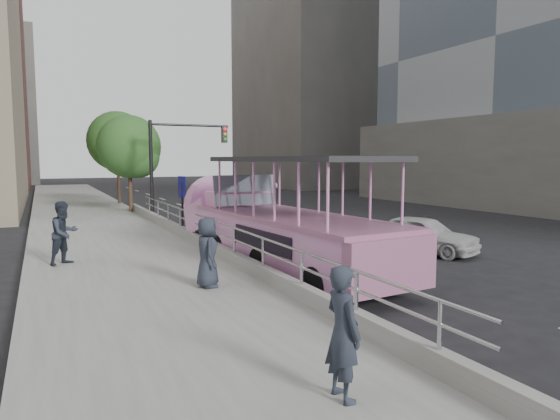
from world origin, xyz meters
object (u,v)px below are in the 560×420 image
object	(u,v)px
traffic_signal	(174,154)
parking_sign	(182,201)
duck_boat	(274,227)
car	(422,234)
pedestrian_near	(343,332)
pedestrian_far	(207,252)
street_tree_far	(119,143)
street_tree_near	(131,149)
pedestrian_mid	(64,233)

from	to	relation	value
traffic_signal	parking_sign	bearing A→B (deg)	-101.45
duck_boat	car	bearing A→B (deg)	-1.50
parking_sign	pedestrian_near	bearing A→B (deg)	-96.83
pedestrian_far	street_tree_far	xyz separation A→B (m)	(1.44, 23.97, 3.19)
pedestrian_far	street_tree_near	distance (m)	18.22
duck_boat	street_tree_near	xyz separation A→B (m)	(-1.62, 15.48, 2.59)
parking_sign	traffic_signal	world-z (taller)	traffic_signal
pedestrian_far	parking_sign	bearing A→B (deg)	-4.54
traffic_signal	street_tree_far	size ratio (longest dim) A/B	0.81
pedestrian_mid	street_tree_near	size ratio (longest dim) A/B	0.31
pedestrian_far	parking_sign	distance (m)	8.34
duck_boat	street_tree_near	world-z (taller)	street_tree_near
pedestrian_far	pedestrian_mid	bearing A→B (deg)	40.73
parking_sign	traffic_signal	distance (m)	6.76
car	traffic_signal	distance (m)	13.74
car	parking_sign	distance (m)	9.11
pedestrian_far	parking_sign	world-z (taller)	parking_sign
duck_boat	street_tree_near	distance (m)	15.77
pedestrian_mid	car	bearing A→B (deg)	-45.63
parking_sign	street_tree_near	bearing A→B (deg)	91.80
pedestrian_mid	duck_boat	bearing A→B (deg)	-52.79
pedestrian_near	street_tree_far	xyz separation A→B (m)	(1.58, 29.93, 3.16)
car	pedestrian_near	distance (m)	11.98
duck_boat	pedestrian_mid	xyz separation A→B (m)	(-5.74, 1.68, -0.04)
parking_sign	street_tree_far	xyz separation A→B (m)	(-0.11, 15.80, 2.66)
pedestrian_mid	pedestrian_near	bearing A→B (deg)	-111.43
car	pedestrian_near	xyz separation A→B (m)	(-8.63, -8.30, 0.49)
pedestrian_mid	pedestrian_far	distance (m)	5.06
pedestrian_mid	pedestrian_far	size ratio (longest dim) A/B	1.09
pedestrian_far	traffic_signal	bearing A→B (deg)	-4.85
duck_boat	street_tree_near	size ratio (longest dim) A/B	1.78
pedestrian_mid	street_tree_far	distance (m)	20.50
pedestrian_near	pedestrian_mid	distance (m)	10.49
pedestrian_mid	parking_sign	distance (m)	5.98
pedestrian_mid	parking_sign	size ratio (longest dim) A/B	0.69
car	street_tree_near	distance (m)	17.51
pedestrian_near	street_tree_far	distance (m)	30.14
street_tree_far	pedestrian_far	bearing A→B (deg)	-93.45
car	pedestrian_mid	bearing A→B (deg)	149.81
duck_boat	pedestrian_far	bearing A→B (deg)	-138.97
car	parking_sign	size ratio (longest dim) A/B	1.48
traffic_signal	street_tree_far	world-z (taller)	street_tree_far
pedestrian_far	parking_sign	xyz separation A→B (m)	(1.55, 8.17, 0.53)
pedestrian_near	street_tree_near	xyz separation A→B (m)	(1.38, 23.93, 2.68)
pedestrian_mid	street_tree_far	bearing A→B (deg)	41.20
car	street_tree_near	xyz separation A→B (m)	(-7.24, 15.62, 3.17)
duck_boat	traffic_signal	distance (m)	12.26
street_tree_near	pedestrian_far	bearing A→B (deg)	-93.96
street_tree_near	traffic_signal	bearing A→B (deg)	-65.02
pedestrian_near	car	bearing A→B (deg)	-45.98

